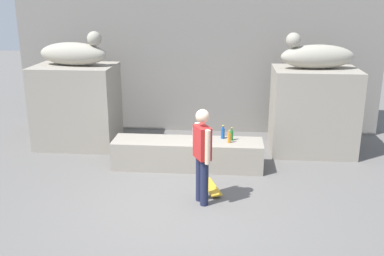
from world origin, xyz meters
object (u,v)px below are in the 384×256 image
object	(u,v)px
statue_reclining_right	(316,56)
bottle_blue	(223,133)
bottle_clear	(194,133)
bottle_orange	(229,138)
bottle_green	(232,135)
skater	(202,152)
statue_reclining_left	(74,53)
skateboard	(211,187)

from	to	relation	value
statue_reclining_right	bottle_blue	bearing A→B (deg)	20.33
statue_reclining_right	bottle_clear	world-z (taller)	statue_reclining_right
bottle_orange	bottle_blue	bearing A→B (deg)	116.60
bottle_green	bottle_orange	bearing A→B (deg)	-106.11
skater	bottle_clear	xyz separation A→B (m)	(-0.27, 1.71, -0.21)
bottle_clear	bottle_orange	distance (m)	0.74
statue_reclining_left	statue_reclining_right	xyz separation A→B (m)	(5.35, 0.00, 0.00)
skater	bottle_blue	bearing A→B (deg)	143.76
statue_reclining_right	skateboard	size ratio (longest dim) A/B	2.02
bottle_orange	skater	bearing A→B (deg)	-106.27
skater	statue_reclining_left	bearing A→B (deg)	-158.81
bottle_clear	skateboard	bearing A→B (deg)	-71.38
bottle_blue	bottle_green	xyz separation A→B (m)	(0.18, -0.10, -0.00)
statue_reclining_right	bottle_clear	size ratio (longest dim) A/B	5.29
statue_reclining_right	bottle_orange	size ratio (longest dim) A/B	6.23
skateboard	bottle_orange	xyz separation A→B (m)	(0.32, 1.03, 0.62)
bottle_blue	bottle_orange	xyz separation A→B (m)	(0.13, -0.27, -0.01)
statue_reclining_left	skater	xyz separation A→B (m)	(3.08, -2.82, -1.26)
bottle_clear	statue_reclining_left	bearing A→B (deg)	158.40
statue_reclining_right	skater	distance (m)	3.84
statue_reclining_right	bottle_clear	xyz separation A→B (m)	(-2.55, -1.11, -1.47)
bottle_blue	bottle_clear	size ratio (longest dim) A/B	0.90
statue_reclining_left	bottle_green	bearing A→B (deg)	-8.26
statue_reclining_left	bottle_clear	distance (m)	3.35
statue_reclining_right	skateboard	xyz separation A→B (m)	(-2.14, -2.31, -2.12)
skater	bottle_orange	world-z (taller)	skater
statue_reclining_left	skater	bearing A→B (deg)	-33.47
skateboard	bottle_clear	bearing A→B (deg)	179.81
bottle_blue	bottle_clear	bearing A→B (deg)	-170.86
skater	skateboard	bearing A→B (deg)	139.46
skateboard	bottle_orange	size ratio (longest dim) A/B	3.09
statue_reclining_left	statue_reclining_right	size ratio (longest dim) A/B	1.01
statue_reclining_right	bottle_blue	distance (m)	2.66
bottle_green	bottle_clear	bearing A→B (deg)	179.64
bottle_blue	bottle_green	bearing A→B (deg)	-28.99
skateboard	bottle_clear	xyz separation A→B (m)	(-0.40, 1.20, 0.65)
skater	bottle_clear	distance (m)	1.75
bottle_blue	statue_reclining_right	bearing A→B (deg)	27.44
statue_reclining_left	bottle_clear	xyz separation A→B (m)	(2.80, -1.11, -1.47)
statue_reclining_right	bottle_clear	distance (m)	3.15
statue_reclining_left	bottle_blue	xyz separation A→B (m)	(3.39, -1.01, -1.49)
bottle_green	bottle_orange	xyz separation A→B (m)	(-0.05, -0.17, -0.00)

